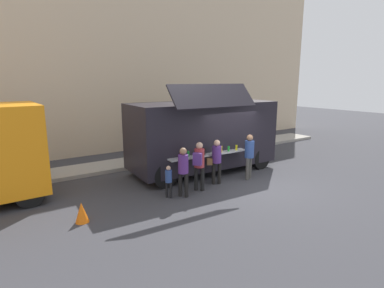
{
  "coord_description": "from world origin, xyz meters",
  "views": [
    {
      "loc": [
        -7.75,
        -7.49,
        3.7
      ],
      "look_at": [
        -1.28,
        2.03,
        1.3
      ],
      "focal_mm": 28.65,
      "sensor_mm": 36.0,
      "label": 1
    }
  ],
  "objects_px": {
    "customer_front_ordering": "(216,158)",
    "child_near_queue": "(169,179)",
    "food_truck_main": "(203,134)",
    "trash_bin": "(231,142)",
    "customer_mid_with_backpack": "(199,161)",
    "customer_rear_waiting": "(183,168)",
    "traffic_cone_orange": "(82,212)",
    "customer_extra_browsing": "(249,153)"
  },
  "relations": [
    {
      "from": "customer_rear_waiting",
      "to": "child_near_queue",
      "type": "relative_size",
      "value": 1.53
    },
    {
      "from": "traffic_cone_orange",
      "to": "food_truck_main",
      "type": "bearing_deg",
      "value": 20.21
    },
    {
      "from": "customer_mid_with_backpack",
      "to": "customer_rear_waiting",
      "type": "xyz_separation_m",
      "value": [
        -0.73,
        -0.15,
        -0.06
      ]
    },
    {
      "from": "trash_bin",
      "to": "customer_front_ordering",
      "type": "bearing_deg",
      "value": -136.88
    },
    {
      "from": "customer_mid_with_backpack",
      "to": "child_near_queue",
      "type": "relative_size",
      "value": 1.59
    },
    {
      "from": "customer_rear_waiting",
      "to": "child_near_queue",
      "type": "height_order",
      "value": "customer_rear_waiting"
    },
    {
      "from": "trash_bin",
      "to": "customer_extra_browsing",
      "type": "distance_m",
      "value": 5.05
    },
    {
      "from": "food_truck_main",
      "to": "child_near_queue",
      "type": "bearing_deg",
      "value": -143.39
    },
    {
      "from": "customer_mid_with_backpack",
      "to": "child_near_queue",
      "type": "xyz_separation_m",
      "value": [
        -1.17,
        0.03,
        -0.4
      ]
    },
    {
      "from": "customer_mid_with_backpack",
      "to": "child_near_queue",
      "type": "height_order",
      "value": "customer_mid_with_backpack"
    },
    {
      "from": "customer_mid_with_backpack",
      "to": "customer_extra_browsing",
      "type": "height_order",
      "value": "customer_extra_browsing"
    },
    {
      "from": "food_truck_main",
      "to": "customer_extra_browsing",
      "type": "xyz_separation_m",
      "value": [
        0.81,
        -1.84,
        -0.53
      ]
    },
    {
      "from": "traffic_cone_orange",
      "to": "customer_rear_waiting",
      "type": "bearing_deg",
      "value": 0.43
    },
    {
      "from": "food_truck_main",
      "to": "traffic_cone_orange",
      "type": "height_order",
      "value": "food_truck_main"
    },
    {
      "from": "customer_mid_with_backpack",
      "to": "customer_rear_waiting",
      "type": "height_order",
      "value": "customer_mid_with_backpack"
    },
    {
      "from": "food_truck_main",
      "to": "trash_bin",
      "type": "bearing_deg",
      "value": 35.4
    },
    {
      "from": "trash_bin",
      "to": "customer_front_ordering",
      "type": "xyz_separation_m",
      "value": [
        -4.19,
        -3.92,
        0.54
      ]
    },
    {
      "from": "trash_bin",
      "to": "customer_rear_waiting",
      "type": "bearing_deg",
      "value": -143.61
    },
    {
      "from": "food_truck_main",
      "to": "child_near_queue",
      "type": "xyz_separation_m",
      "value": [
        -2.67,
        -1.8,
        -0.92
      ]
    },
    {
      "from": "customer_rear_waiting",
      "to": "child_near_queue",
      "type": "distance_m",
      "value": 0.58
    },
    {
      "from": "customer_front_ordering",
      "to": "customer_rear_waiting",
      "type": "xyz_separation_m",
      "value": [
        -1.64,
        -0.38,
        -0.0
      ]
    },
    {
      "from": "traffic_cone_orange",
      "to": "trash_bin",
      "type": "relative_size",
      "value": 0.63
    },
    {
      "from": "customer_mid_with_backpack",
      "to": "customer_rear_waiting",
      "type": "distance_m",
      "value": 0.74
    },
    {
      "from": "customer_front_ordering",
      "to": "customer_rear_waiting",
      "type": "height_order",
      "value": "customer_front_ordering"
    },
    {
      "from": "food_truck_main",
      "to": "customer_rear_waiting",
      "type": "height_order",
      "value": "food_truck_main"
    },
    {
      "from": "food_truck_main",
      "to": "customer_mid_with_backpack",
      "type": "xyz_separation_m",
      "value": [
        -1.5,
        -1.83,
        -0.52
      ]
    },
    {
      "from": "traffic_cone_orange",
      "to": "customer_rear_waiting",
      "type": "relative_size",
      "value": 0.34
    },
    {
      "from": "customer_front_ordering",
      "to": "customer_mid_with_backpack",
      "type": "xyz_separation_m",
      "value": [
        -0.92,
        -0.22,
        0.06
      ]
    },
    {
      "from": "customer_mid_with_backpack",
      "to": "child_near_queue",
      "type": "distance_m",
      "value": 1.23
    },
    {
      "from": "trash_bin",
      "to": "customer_mid_with_backpack",
      "type": "relative_size",
      "value": 0.52
    },
    {
      "from": "traffic_cone_orange",
      "to": "customer_rear_waiting",
      "type": "distance_m",
      "value": 3.29
    },
    {
      "from": "customer_rear_waiting",
      "to": "customer_extra_browsing",
      "type": "xyz_separation_m",
      "value": [
        3.04,
        0.14,
        0.06
      ]
    },
    {
      "from": "food_truck_main",
      "to": "trash_bin",
      "type": "distance_m",
      "value": 4.43
    },
    {
      "from": "customer_mid_with_backpack",
      "to": "customer_front_ordering",
      "type": "bearing_deg",
      "value": -27.28
    },
    {
      "from": "traffic_cone_orange",
      "to": "customer_mid_with_backpack",
      "type": "xyz_separation_m",
      "value": [
        3.94,
        0.18,
        0.76
      ]
    },
    {
      "from": "customer_front_ordering",
      "to": "child_near_queue",
      "type": "bearing_deg",
      "value": 119.2
    },
    {
      "from": "customer_front_ordering",
      "to": "customer_extra_browsing",
      "type": "relative_size",
      "value": 0.95
    },
    {
      "from": "customer_rear_waiting",
      "to": "trash_bin",
      "type": "bearing_deg",
      "value": 2.67
    },
    {
      "from": "traffic_cone_orange",
      "to": "child_near_queue",
      "type": "distance_m",
      "value": 2.8
    },
    {
      "from": "customer_front_ordering",
      "to": "customer_extra_browsing",
      "type": "bearing_deg",
      "value": -75.9
    },
    {
      "from": "customer_front_ordering",
      "to": "child_near_queue",
      "type": "relative_size",
      "value": 1.54
    },
    {
      "from": "customer_front_ordering",
      "to": "customer_mid_with_backpack",
      "type": "height_order",
      "value": "customer_mid_with_backpack"
    }
  ]
}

